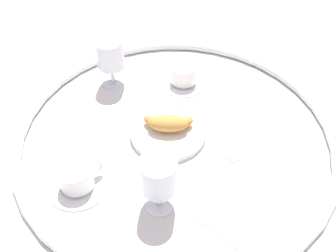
{
  "coord_description": "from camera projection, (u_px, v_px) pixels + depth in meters",
  "views": [
    {
      "loc": [
        0.08,
        -0.66,
        0.7
      ],
      "look_at": [
        -0.02,
        0.0,
        0.03
      ],
      "focal_mm": 40.89,
      "sensor_mm": 36.0,
      "label": 1
    }
  ],
  "objects": [
    {
      "name": "ground_plane",
      "position": [
        176.0,
        136.0,
        0.97
      ],
      "size": [
        2.2,
        2.2,
        0.0
      ],
      "primitive_type": "plane",
      "color": "silver"
    },
    {
      "name": "table_chrome_rim",
      "position": [
        176.0,
        132.0,
        0.96
      ],
      "size": [
        0.8,
        0.8,
        0.02
      ],
      "primitive_type": "torus",
      "color": "silver",
      "rests_on": "ground_plane"
    },
    {
      "name": "pastry_plate",
      "position": [
        168.0,
        131.0,
        0.96
      ],
      "size": [
        0.19,
        0.19,
        0.02
      ],
      "color": "white",
      "rests_on": "ground_plane"
    },
    {
      "name": "croissant_large",
      "position": [
        168.0,
        122.0,
        0.94
      ],
      "size": [
        0.14,
        0.07,
        0.04
      ],
      "color": "#CC893D",
      "rests_on": "pastry_plate"
    },
    {
      "name": "coffee_cup_near",
      "position": [
        184.0,
        75.0,
        1.1
      ],
      "size": [
        0.14,
        0.14,
        0.06
      ],
      "color": "white",
      "rests_on": "ground_plane"
    },
    {
      "name": "coffee_cup_far",
      "position": [
        77.0,
        179.0,
        0.84
      ],
      "size": [
        0.14,
        0.14,
        0.06
      ],
      "color": "white",
      "rests_on": "ground_plane"
    },
    {
      "name": "juice_glass_left",
      "position": [
        110.0,
        56.0,
        1.05
      ],
      "size": [
        0.08,
        0.08,
        0.14
      ],
      "color": "white",
      "rests_on": "ground_plane"
    },
    {
      "name": "juice_glass_right",
      "position": [
        159.0,
        178.0,
        0.76
      ],
      "size": [
        0.08,
        0.08,
        0.14
      ],
      "color": "white",
      "rests_on": "ground_plane"
    },
    {
      "name": "sugar_packet",
      "position": [
        231.0,
        153.0,
        0.92
      ],
      "size": [
        0.06,
        0.06,
        0.01
      ],
      "primitive_type": "cube",
      "rotation": [
        0.0,
        0.0,
        -0.6
      ],
      "color": "white",
      "rests_on": "ground_plane"
    },
    {
      "name": "folded_napkin",
      "position": [
        232.0,
        216.0,
        0.8
      ],
      "size": [
        0.15,
        0.15,
        0.01
      ],
      "primitive_type": "cube",
      "rotation": [
        0.0,
        0.0,
        -0.56
      ],
      "color": "silver",
      "rests_on": "ground_plane"
    }
  ]
}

